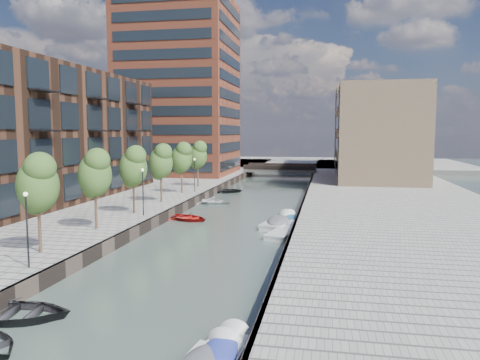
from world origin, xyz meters
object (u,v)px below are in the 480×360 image
(tree_1, at_px, (38,182))
(motorboat_2, at_px, (286,233))
(bridge, at_px, (281,169))
(sloop_4, at_px, (224,193))
(tree_6, at_px, (198,154))
(motorboat_0, at_px, (220,357))
(motorboat_4, at_px, (279,222))
(tree_3, at_px, (133,165))
(tree_4, at_px, (161,161))
(tree_2, at_px, (95,172))
(tree_5, at_px, (181,157))
(sloop_2, at_px, (187,220))
(sloop_3, at_px, (212,204))
(sloop_1, at_px, (14,319))
(car, at_px, (347,172))
(motorboat_3, at_px, (291,219))

(tree_1, height_order, motorboat_2, tree_1)
(bridge, distance_m, sloop_4, 24.77)
(tree_6, bearing_deg, motorboat_0, -73.15)
(bridge, relative_size, motorboat_4, 2.18)
(tree_3, xyz_separation_m, motorboat_4, (12.95, 1.96, -5.08))
(motorboat_4, bearing_deg, tree_4, 158.74)
(tree_2, xyz_separation_m, tree_5, (0.00, 21.00, 0.00))
(tree_5, relative_size, motorboat_2, 1.18)
(tree_1, relative_size, sloop_2, 1.36)
(bridge, distance_m, sloop_3, 34.58)
(tree_1, xyz_separation_m, tree_6, (0.00, 35.00, 0.00))
(sloop_1, distance_m, car, 64.58)
(sloop_3, bearing_deg, motorboat_0, -152.30)
(tree_5, xyz_separation_m, sloop_2, (4.17, -11.32, -5.31))
(motorboat_3, bearing_deg, sloop_3, 137.70)
(motorboat_4, relative_size, car, 1.77)
(tree_4, xyz_separation_m, sloop_1, (3.51, -28.28, -5.31))
(tree_6, distance_m, motorboat_4, 23.58)
(tree_4, distance_m, motorboat_4, 14.79)
(tree_1, height_order, motorboat_0, tree_1)
(sloop_3, bearing_deg, tree_5, 85.75)
(tree_1, bearing_deg, sloop_3, 81.44)
(motorboat_4, bearing_deg, car, 79.44)
(tree_6, distance_m, motorboat_2, 27.12)
(tree_1, distance_m, sloop_1, 9.67)
(sloop_1, distance_m, motorboat_4, 25.09)
(sloop_2, xyz_separation_m, sloop_3, (-0.14, 10.07, 0.00))
(bridge, height_order, sloop_4, bridge)
(motorboat_2, distance_m, motorboat_3, 5.56)
(motorboat_2, bearing_deg, tree_5, 131.37)
(motorboat_4, bearing_deg, tree_2, -145.31)
(motorboat_3, bearing_deg, motorboat_2, -89.74)
(sloop_1, bearing_deg, motorboat_2, -37.71)
(motorboat_0, bearing_deg, motorboat_2, 88.88)
(bridge, distance_m, sloop_2, 44.56)
(motorboat_2, xyz_separation_m, motorboat_3, (-0.03, 5.56, 0.09))
(tree_2, xyz_separation_m, motorboat_0, (13.43, -16.34, -5.13))
(bridge, xyz_separation_m, tree_4, (-8.50, -40.00, 3.92))
(sloop_1, bearing_deg, tree_2, 3.96)
(sloop_2, height_order, sloop_4, sloop_4)
(tree_3, xyz_separation_m, sloop_4, (3.22, 22.84, -5.31))
(sloop_1, bearing_deg, motorboat_3, -32.17)
(bridge, bearing_deg, tree_6, -108.10)
(tree_1, bearing_deg, tree_4, 90.00)
(bridge, height_order, tree_4, tree_4)
(motorboat_0, bearing_deg, tree_2, 129.42)
(motorboat_0, bearing_deg, motorboat_3, 89.16)
(motorboat_2, bearing_deg, motorboat_0, -91.12)
(tree_3, bearing_deg, motorboat_4, 8.62)
(tree_1, height_order, motorboat_4, tree_1)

